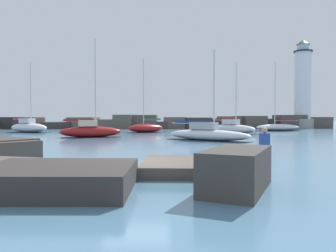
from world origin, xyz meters
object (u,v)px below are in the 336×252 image
Objects in this scene: sailboat_moored_5 at (91,131)px; sailboat_moored_7 at (278,127)px; sailboat_moored_0 at (207,134)px; mooring_buoy_far_side at (101,130)px; sailboat_moored_1 at (29,127)px; mooring_buoy_orange_near at (77,131)px; lighthouse at (303,89)px; person_on_rocks at (264,147)px; sailboat_moored_2 at (146,128)px; sailboat_moored_3 at (233,128)px.

sailboat_moored_7 reaches higher than sailboat_moored_5.
mooring_buoy_far_side is at bearing 126.54° from sailboat_moored_0.
mooring_buoy_far_side is (9.78, -0.29, -0.34)m from sailboat_moored_1.
sailboat_moored_7 is 12.57× the size of mooring_buoy_orange_near.
sailboat_moored_0 is 20.13m from mooring_buoy_far_side.
person_on_rocks is (-23.60, -47.89, -6.36)m from lighthouse.
sailboat_moored_2 reaches higher than sailboat_moored_3.
lighthouse is at bearing 46.34° from sailboat_moored_3.
sailboat_moored_7 is at bearing 42.45° from sailboat_moored_3.
sailboat_moored_5 is (-34.22, -26.14, -6.61)m from lighthouse.
sailboat_moored_7 is at bearing 31.88° from sailboat_moored_5.
mooring_buoy_far_side is (-11.98, 16.17, -0.19)m from sailboat_moored_0.
sailboat_moored_1 is 9.53× the size of mooring_buoy_far_side.
sailboat_moored_7 reaches higher than mooring_buoy_far_side.
sailboat_moored_1 is at bearing 178.32° from mooring_buoy_far_side.
sailboat_moored_5 is 8.53m from mooring_buoy_orange_near.
lighthouse reaches higher than person_on_rocks.
sailboat_moored_0 is 0.79× the size of sailboat_moored_5.
lighthouse is at bearing 63.76° from person_on_rocks.
mooring_buoy_far_side is (-35.00, -14.99, -6.90)m from lighthouse.
sailboat_moored_3 is 19.78m from mooring_buoy_orange_near.
sailboat_moored_1 reaches higher than sailboat_moored_0.
mooring_buoy_orange_near is (-14.43, 12.92, -0.27)m from sailboat_moored_0.
lighthouse reaches higher than sailboat_moored_7.
sailboat_moored_1 is 8.16m from mooring_buoy_orange_near.
mooring_buoy_orange_near is at bearing -126.88° from mooring_buoy_far_side.
sailboat_moored_7 is 40.63m from person_on_rocks.
sailboat_moored_7 is (25.69, 15.98, -0.13)m from sailboat_moored_5.
lighthouse is 9.84× the size of person_on_rocks.
mooring_buoy_orange_near is at bearing 138.16° from sailboat_moored_0.
sailboat_moored_1 is 5.67× the size of person_on_rocks.
sailboat_moored_1 is 11.24× the size of mooring_buoy_orange_near.
mooring_buoy_orange_near is (7.34, -3.54, -0.42)m from sailboat_moored_1.
sailboat_moored_7 is at bearing -130.04° from lighthouse.
mooring_buoy_far_side is (-26.46, -4.83, -0.16)m from sailboat_moored_7.
mooring_buoy_far_side is (-6.21, 0.38, -0.24)m from sailboat_moored_2.
lighthouse reaches higher than sailboat_moored_2.
person_on_rocks is at bearing -116.24° from lighthouse.
mooring_buoy_orange_near is 4.07m from mooring_buoy_far_side.
mooring_buoy_orange_near is at bearing -25.79° from sailboat_moored_1.
sailboat_moored_2 reaches higher than person_on_rocks.
sailboat_moored_3 is 18.22m from sailboat_moored_5.
sailboat_moored_0 is at bearing 87.98° from person_on_rocks.
mooring_buoy_orange_near is at bearing -164.38° from sailboat_moored_7.
mooring_buoy_far_side is at bearing 93.98° from sailboat_moored_5.
sailboat_moored_0 reaches higher than mooring_buoy_orange_near.
sailboat_moored_5 is at bearing -155.28° from sailboat_moored_3.
sailboat_moored_0 is at bearing -126.45° from lighthouse.
person_on_rocks is (-0.59, -16.73, 0.34)m from sailboat_moored_0.
lighthouse reaches higher than sailboat_moored_5.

